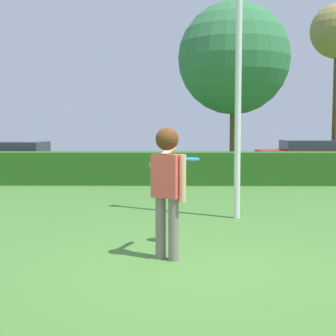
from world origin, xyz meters
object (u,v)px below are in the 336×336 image
(frisbee, at_px, (191,159))
(parked_car_red, at_px, (310,154))
(person, at_px, (167,178))
(birch_tree, at_px, (234,59))
(lamppost, at_px, (239,40))
(parked_car_green, at_px, (14,157))

(frisbee, height_order, parked_car_red, frisbee)
(person, relative_size, birch_tree, 0.27)
(parked_car_red, height_order, birch_tree, birch_tree)
(person, xyz_separation_m, birch_tree, (2.40, 12.58, 3.32))
(frisbee, bearing_deg, parked_car_red, 66.92)
(lamppost, bearing_deg, birch_tree, 83.57)
(frisbee, distance_m, parked_car_red, 13.50)
(frisbee, height_order, birch_tree, birch_tree)
(person, distance_m, frisbee, 0.89)
(lamppost, bearing_deg, person, -114.05)
(frisbee, height_order, parked_car_green, frisbee)
(frisbee, bearing_deg, person, -112.82)
(person, relative_size, parked_car_green, 0.41)
(birch_tree, bearing_deg, parked_car_red, 11.07)
(frisbee, relative_size, birch_tree, 0.04)
(person, height_order, birch_tree, birch_tree)
(frisbee, relative_size, parked_car_green, 0.06)
(parked_car_green, bearing_deg, lamppost, -48.83)
(birch_tree, bearing_deg, frisbee, -99.94)
(person, distance_m, parked_car_red, 14.36)
(person, xyz_separation_m, frisbee, (0.34, 0.80, 0.20))
(parked_car_green, relative_size, parked_car_red, 1.02)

